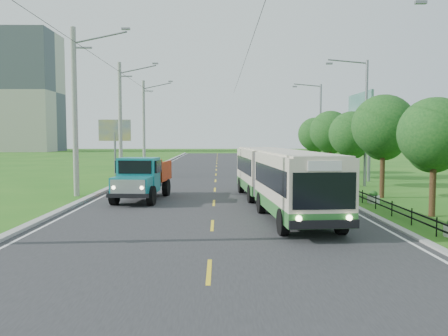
{
  "coord_description": "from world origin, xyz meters",
  "views": [
    {
      "loc": [
        0.25,
        -17.2,
        3.52
      ],
      "look_at": [
        0.54,
        5.94,
        1.9
      ],
      "focal_mm": 35.0,
      "sensor_mm": 36.0,
      "label": 1
    }
  ],
  "objects_px": {
    "billboard_right": "(360,116)",
    "tree_fifth": "(331,134)",
    "tree_third": "(383,129)",
    "tree_second": "(434,138)",
    "pole_far": "(144,124)",
    "dump_truck": "(143,176)",
    "planter_far": "(311,173)",
    "planter_mid": "(334,182)",
    "tree_back": "(315,136)",
    "streetlight_far": "(319,124)",
    "planter_near": "(373,198)",
    "billboard_left": "(115,134)",
    "bus": "(278,174)",
    "tree_fourth": "(352,137)",
    "pole_near": "(75,111)",
    "pole_mid": "(121,119)"
  },
  "relations": [
    {
      "from": "pole_near",
      "to": "bus",
      "type": "height_order",
      "value": "pole_near"
    },
    {
      "from": "dump_truck",
      "to": "pole_far",
      "type": "bearing_deg",
      "value": 104.35
    },
    {
      "from": "pole_near",
      "to": "billboard_left",
      "type": "distance_m",
      "value": 15.1
    },
    {
      "from": "pole_near",
      "to": "tree_fifth",
      "type": "distance_m",
      "value": 21.31
    },
    {
      "from": "tree_second",
      "to": "tree_back",
      "type": "bearing_deg",
      "value": 90.0
    },
    {
      "from": "tree_fifth",
      "to": "streetlight_far",
      "type": "distance_m",
      "value": 7.97
    },
    {
      "from": "planter_mid",
      "to": "planter_near",
      "type": "bearing_deg",
      "value": -90.0
    },
    {
      "from": "planter_mid",
      "to": "tree_second",
      "type": "bearing_deg",
      "value": -83.95
    },
    {
      "from": "tree_third",
      "to": "billboard_left",
      "type": "xyz_separation_m",
      "value": [
        -19.36,
        15.86,
        -0.12
      ]
    },
    {
      "from": "tree_fourth",
      "to": "billboard_right",
      "type": "distance_m",
      "value": 6.59
    },
    {
      "from": "streetlight_far",
      "to": "planter_near",
      "type": "distance_m",
      "value": 22.57
    },
    {
      "from": "planter_mid",
      "to": "bus",
      "type": "distance_m",
      "value": 11.22
    },
    {
      "from": "tree_fourth",
      "to": "planter_mid",
      "type": "relative_size",
      "value": 8.06
    },
    {
      "from": "tree_fourth",
      "to": "bus",
      "type": "relative_size",
      "value": 0.36
    },
    {
      "from": "pole_near",
      "to": "streetlight_far",
      "type": "relative_size",
      "value": 1.1
    },
    {
      "from": "tree_fourth",
      "to": "billboard_left",
      "type": "height_order",
      "value": "tree_fourth"
    },
    {
      "from": "tree_second",
      "to": "billboard_left",
      "type": "relative_size",
      "value": 1.02
    },
    {
      "from": "bus",
      "to": "pole_mid",
      "type": "bearing_deg",
      "value": 120.23
    },
    {
      "from": "pole_mid",
      "to": "billboard_left",
      "type": "relative_size",
      "value": 1.92
    },
    {
      "from": "tree_fifth",
      "to": "planter_far",
      "type": "xyz_separation_m",
      "value": [
        -1.26,
        1.86,
        -3.57
      ]
    },
    {
      "from": "planter_near",
      "to": "planter_far",
      "type": "bearing_deg",
      "value": 90.0
    },
    {
      "from": "streetlight_far",
      "to": "planter_near",
      "type": "relative_size",
      "value": 13.54
    },
    {
      "from": "billboard_left",
      "to": "tree_third",
      "type": "bearing_deg",
      "value": -39.33
    },
    {
      "from": "planter_mid",
      "to": "dump_truck",
      "type": "distance_m",
      "value": 14.33
    },
    {
      "from": "billboard_right",
      "to": "tree_fifth",
      "type": "bearing_deg",
      "value": 176.7
    },
    {
      "from": "tree_fifth",
      "to": "billboard_right",
      "type": "bearing_deg",
      "value": -3.3
    },
    {
      "from": "planter_near",
      "to": "billboard_right",
      "type": "height_order",
      "value": "billboard_right"
    },
    {
      "from": "planter_near",
      "to": "planter_far",
      "type": "height_order",
      "value": "same"
    },
    {
      "from": "bus",
      "to": "planter_near",
      "type": "bearing_deg",
      "value": 13.52
    },
    {
      "from": "billboard_left",
      "to": "dump_truck",
      "type": "bearing_deg",
      "value": -71.85
    },
    {
      "from": "planter_near",
      "to": "planter_mid",
      "type": "bearing_deg",
      "value": 90.0
    },
    {
      "from": "pole_far",
      "to": "dump_truck",
      "type": "relative_size",
      "value": 1.68
    },
    {
      "from": "planter_near",
      "to": "dump_truck",
      "type": "xyz_separation_m",
      "value": [
        -12.63,
        1.31,
        1.09
      ]
    },
    {
      "from": "planter_far",
      "to": "bus",
      "type": "relative_size",
      "value": 0.05
    },
    {
      "from": "billboard_right",
      "to": "streetlight_far",
      "type": "bearing_deg",
      "value": 101.71
    },
    {
      "from": "planter_near",
      "to": "dump_truck",
      "type": "distance_m",
      "value": 12.74
    },
    {
      "from": "planter_far",
      "to": "billboard_right",
      "type": "xyz_separation_m",
      "value": [
        3.7,
        -2.0,
        5.06
      ]
    },
    {
      "from": "pole_far",
      "to": "tree_back",
      "type": "distance_m",
      "value": 19.43
    },
    {
      "from": "pole_mid",
      "to": "planter_far",
      "type": "xyz_separation_m",
      "value": [
        16.86,
        1.0,
        -4.81
      ]
    },
    {
      "from": "pole_far",
      "to": "bus",
      "type": "bearing_deg",
      "value": -68.26
    },
    {
      "from": "pole_far",
      "to": "tree_second",
      "type": "bearing_deg",
      "value": -59.58
    },
    {
      "from": "tree_third",
      "to": "tree_second",
      "type": "bearing_deg",
      "value": -90.0
    },
    {
      "from": "tree_fourth",
      "to": "planter_far",
      "type": "distance_m",
      "value": 8.62
    },
    {
      "from": "streetlight_far",
      "to": "dump_truck",
      "type": "bearing_deg",
      "value": -125.34
    },
    {
      "from": "tree_back",
      "to": "billboard_right",
      "type": "xyz_separation_m",
      "value": [
        2.44,
        -6.14,
        1.69
      ]
    },
    {
      "from": "billboard_right",
      "to": "bus",
      "type": "distance_m",
      "value": 18.53
    },
    {
      "from": "billboard_right",
      "to": "tree_back",
      "type": "bearing_deg",
      "value": 111.7
    },
    {
      "from": "planter_near",
      "to": "streetlight_far",
      "type": "bearing_deg",
      "value": 84.7
    },
    {
      "from": "tree_second",
      "to": "bus",
      "type": "bearing_deg",
      "value": 162.24
    },
    {
      "from": "tree_fourth",
      "to": "tree_back",
      "type": "distance_m",
      "value": 12.0
    }
  ]
}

